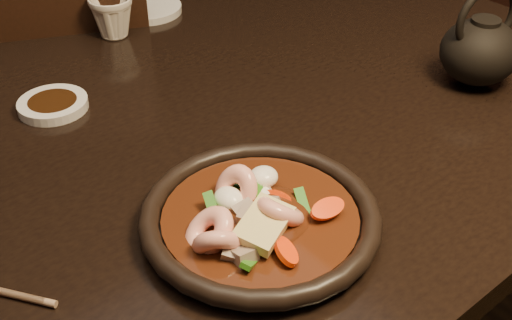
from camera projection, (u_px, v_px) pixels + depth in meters
table at (150, 190)px, 0.91m from camera, size 1.60×0.90×0.75m
chair at (47, 103)px, 1.37m from camera, size 0.61×0.61×0.98m
plate at (260, 218)px, 0.72m from camera, size 0.27×0.27×0.03m
stirfry at (254, 216)px, 0.72m from camera, size 0.18×0.17×0.06m
soy_dish at (53, 105)px, 0.94m from camera, size 0.10×0.10×0.01m
saucer_right at (147, 9)px, 1.23m from camera, size 0.13×0.13×0.01m
tea_cup at (112, 16)px, 1.12m from camera, size 0.08×0.07×0.08m
teapot at (480, 48)px, 0.97m from camera, size 0.14×0.12×0.16m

